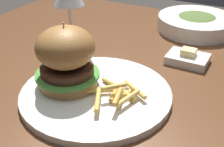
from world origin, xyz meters
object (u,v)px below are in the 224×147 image
(burger_sandwich, at_px, (66,57))
(main_plate, at_px, (96,94))
(soup_bowl, at_px, (196,23))
(butter_dish, at_px, (188,58))

(burger_sandwich, bearing_deg, main_plate, 6.25)
(soup_bowl, bearing_deg, burger_sandwich, -107.13)
(butter_dish, bearing_deg, burger_sandwich, -127.10)
(burger_sandwich, height_order, butter_dish, burger_sandwich)
(main_plate, relative_size, soup_bowl, 1.33)
(soup_bowl, bearing_deg, butter_dish, -79.77)
(butter_dish, height_order, soup_bowl, soup_bowl)
(burger_sandwich, distance_m, butter_dish, 0.30)
(butter_dish, distance_m, soup_bowl, 0.22)
(main_plate, relative_size, burger_sandwich, 2.23)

